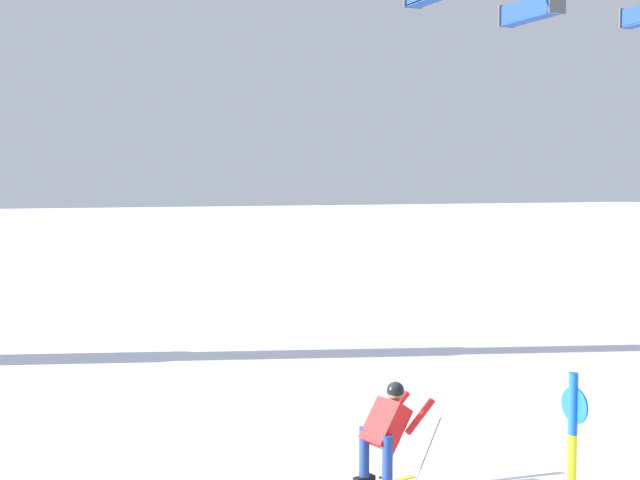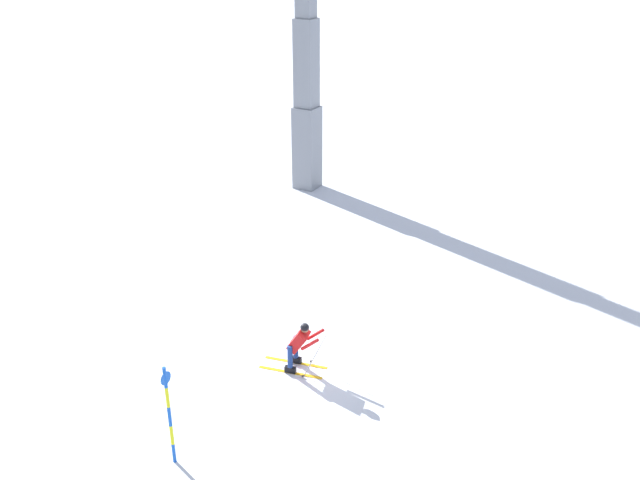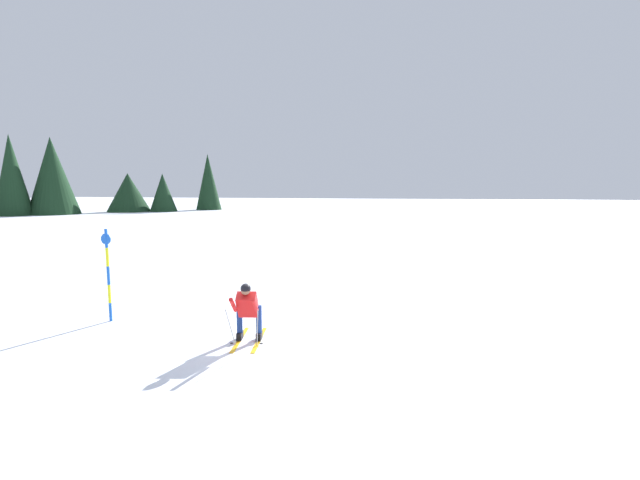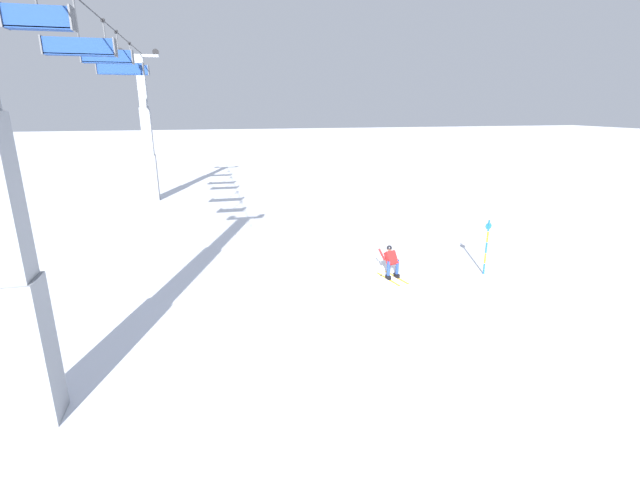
% 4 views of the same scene
% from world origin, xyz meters
% --- Properties ---
extents(ground_plane, '(260.00, 260.00, 0.00)m').
position_xyz_m(ground_plane, '(0.00, 0.00, 0.00)').
color(ground_plane, white).
extents(skier_carving_main, '(1.72, 0.93, 1.48)m').
position_xyz_m(skier_carving_main, '(0.45, -0.62, 0.76)').
color(skier_carving_main, yellow).
rests_on(skier_carving_main, ground_plane).
extents(trail_marker_pole, '(0.07, 0.28, 2.36)m').
position_xyz_m(trail_marker_pole, '(-0.17, -4.65, 1.27)').
color(trail_marker_pole, blue).
rests_on(trail_marker_pole, ground_plane).
extents(tree_line_ridge, '(26.15, 25.89, 9.91)m').
position_xyz_m(tree_line_ridge, '(-40.42, -41.76, 4.18)').
color(tree_line_ridge, black).
rests_on(tree_line_ridge, ground_plane).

